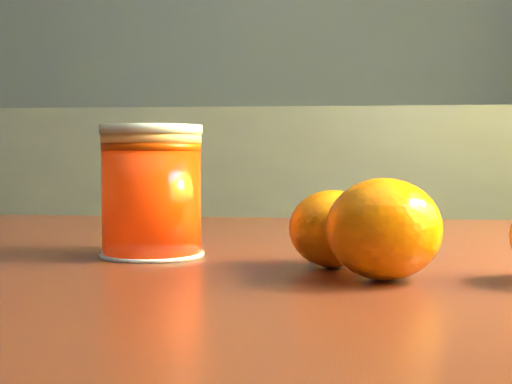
# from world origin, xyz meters

# --- Properties ---
(kitchen_counter) EXTENTS (3.15, 0.60, 0.90)m
(kitchen_counter) POSITION_xyz_m (0.00, 1.45, 0.45)
(kitchen_counter) COLOR #4F4E54
(kitchen_counter) RESTS_ON ground
(juice_glass) EXTENTS (0.08, 0.08, 0.10)m
(juice_glass) POSITION_xyz_m (0.69, 0.06, 0.76)
(juice_glass) COLOR #FF2D05
(juice_glass) RESTS_ON table
(orange_front) EXTENTS (0.06, 0.06, 0.05)m
(orange_front) POSITION_xyz_m (0.83, 0.02, 0.74)
(orange_front) COLOR orange
(orange_front) RESTS_ON table
(orange_extra) EXTENTS (0.09, 0.09, 0.06)m
(orange_extra) POSITION_xyz_m (0.86, -0.02, 0.75)
(orange_extra) COLOR orange
(orange_extra) RESTS_ON table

